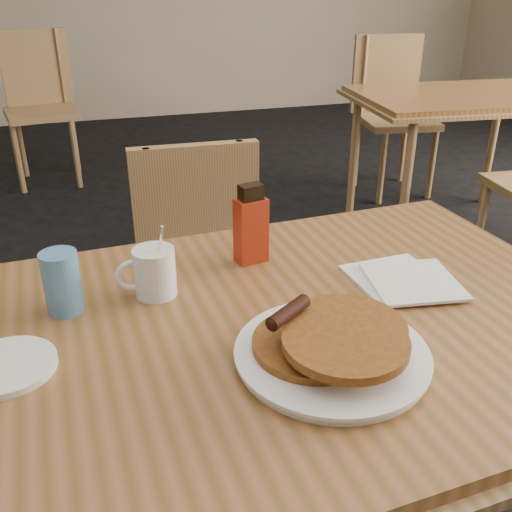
{
  "coord_description": "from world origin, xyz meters",
  "views": [
    {
      "loc": [
        -0.29,
        -0.84,
        1.31
      ],
      "look_at": [
        -0.02,
        0.03,
        0.85
      ],
      "focal_mm": 40.0,
      "sensor_mm": 36.0,
      "label": 1
    }
  ],
  "objects_px": {
    "syrup_bottle": "(251,227)",
    "chair_wall_extra": "(39,93)",
    "coffee_mug": "(153,271)",
    "neighbor_table": "(464,102)",
    "chair_neighbor_far": "(392,101)",
    "blue_tumbler": "(62,282)",
    "main_table": "(276,340)",
    "chair_main_far": "(205,264)",
    "pancake_plate": "(332,347)"
  },
  "relations": [
    {
      "from": "syrup_bottle",
      "to": "chair_wall_extra",
      "type": "bearing_deg",
      "value": 88.16
    },
    {
      "from": "chair_wall_extra",
      "to": "coffee_mug",
      "type": "distance_m",
      "value": 3.19
    },
    {
      "from": "neighbor_table",
      "to": "chair_neighbor_far",
      "type": "distance_m",
      "value": 0.73
    },
    {
      "from": "coffee_mug",
      "to": "blue_tumbler",
      "type": "distance_m",
      "value": 0.16
    },
    {
      "from": "blue_tumbler",
      "to": "main_table",
      "type": "bearing_deg",
      "value": -22.85
    },
    {
      "from": "main_table",
      "to": "blue_tumbler",
      "type": "relative_size",
      "value": 11.34
    },
    {
      "from": "syrup_bottle",
      "to": "blue_tumbler",
      "type": "height_order",
      "value": "syrup_bottle"
    },
    {
      "from": "neighbor_table",
      "to": "coffee_mug",
      "type": "distance_m",
      "value": 2.4
    },
    {
      "from": "neighbor_table",
      "to": "chair_main_far",
      "type": "bearing_deg",
      "value": -147.58
    },
    {
      "from": "chair_wall_extra",
      "to": "coffee_mug",
      "type": "height_order",
      "value": "chair_wall_extra"
    },
    {
      "from": "chair_neighbor_far",
      "to": "pancake_plate",
      "type": "relative_size",
      "value": 3.08
    },
    {
      "from": "main_table",
      "to": "chair_wall_extra",
      "type": "distance_m",
      "value": 3.37
    },
    {
      "from": "chair_neighbor_far",
      "to": "coffee_mug",
      "type": "xyz_separation_m",
      "value": [
        -1.81,
        -2.29,
        0.22
      ]
    },
    {
      "from": "main_table",
      "to": "coffee_mug",
      "type": "distance_m",
      "value": 0.27
    },
    {
      "from": "chair_main_far",
      "to": "chair_wall_extra",
      "type": "distance_m",
      "value": 2.67
    },
    {
      "from": "neighbor_table",
      "to": "pancake_plate",
      "type": "distance_m",
      "value": 2.44
    },
    {
      "from": "chair_neighbor_far",
      "to": "syrup_bottle",
      "type": "xyz_separation_m",
      "value": [
        -1.6,
        -2.21,
        0.25
      ]
    },
    {
      "from": "chair_main_far",
      "to": "pancake_plate",
      "type": "height_order",
      "value": "chair_main_far"
    },
    {
      "from": "neighbor_table",
      "to": "pancake_plate",
      "type": "height_order",
      "value": "pancake_plate"
    },
    {
      "from": "chair_wall_extra",
      "to": "coffee_mug",
      "type": "relative_size",
      "value": 6.54
    },
    {
      "from": "main_table",
      "to": "pancake_plate",
      "type": "bearing_deg",
      "value": -69.98
    },
    {
      "from": "chair_neighbor_far",
      "to": "pancake_plate",
      "type": "bearing_deg",
      "value": -111.35
    },
    {
      "from": "syrup_bottle",
      "to": "main_table",
      "type": "bearing_deg",
      "value": -107.85
    },
    {
      "from": "pancake_plate",
      "to": "coffee_mug",
      "type": "relative_size",
      "value": 2.09
    },
    {
      "from": "syrup_bottle",
      "to": "blue_tumbler",
      "type": "xyz_separation_m",
      "value": [
        -0.38,
        -0.09,
        -0.02
      ]
    },
    {
      "from": "chair_wall_extra",
      "to": "blue_tumbler",
      "type": "bearing_deg",
      "value": -96.44
    },
    {
      "from": "chair_main_far",
      "to": "coffee_mug",
      "type": "height_order",
      "value": "coffee_mug"
    },
    {
      "from": "blue_tumbler",
      "to": "coffee_mug",
      "type": "bearing_deg",
      "value": 3.51
    },
    {
      "from": "neighbor_table",
      "to": "chair_neighbor_far",
      "type": "bearing_deg",
      "value": 90.0
    },
    {
      "from": "coffee_mug",
      "to": "blue_tumbler",
      "type": "height_order",
      "value": "coffee_mug"
    },
    {
      "from": "chair_main_far",
      "to": "syrup_bottle",
      "type": "relative_size",
      "value": 4.99
    },
    {
      "from": "pancake_plate",
      "to": "syrup_bottle",
      "type": "relative_size",
      "value": 1.82
    },
    {
      "from": "main_table",
      "to": "coffee_mug",
      "type": "bearing_deg",
      "value": 140.25
    },
    {
      "from": "coffee_mug",
      "to": "syrup_bottle",
      "type": "xyz_separation_m",
      "value": [
        0.22,
        0.08,
        0.03
      ]
    },
    {
      "from": "main_table",
      "to": "syrup_bottle",
      "type": "relative_size",
      "value": 7.72
    },
    {
      "from": "chair_wall_extra",
      "to": "blue_tumbler",
      "type": "height_order",
      "value": "chair_wall_extra"
    },
    {
      "from": "neighbor_table",
      "to": "main_table",
      "type": "bearing_deg",
      "value": -133.15
    },
    {
      "from": "pancake_plate",
      "to": "coffee_mug",
      "type": "height_order",
      "value": "coffee_mug"
    },
    {
      "from": "chair_neighbor_far",
      "to": "coffee_mug",
      "type": "height_order",
      "value": "chair_neighbor_far"
    },
    {
      "from": "coffee_mug",
      "to": "pancake_plate",
      "type": "bearing_deg",
      "value": -38.04
    },
    {
      "from": "syrup_bottle",
      "to": "blue_tumbler",
      "type": "bearing_deg",
      "value": -178.25
    },
    {
      "from": "chair_neighbor_far",
      "to": "chair_wall_extra",
      "type": "xyz_separation_m",
      "value": [
        -2.14,
        0.88,
        0.01
      ]
    },
    {
      "from": "coffee_mug",
      "to": "chair_wall_extra",
      "type": "bearing_deg",
      "value": 108.31
    },
    {
      "from": "chair_neighbor_far",
      "to": "chair_wall_extra",
      "type": "relative_size",
      "value": 0.99
    },
    {
      "from": "chair_main_far",
      "to": "coffee_mug",
      "type": "distance_m",
      "value": 0.66
    },
    {
      "from": "chair_wall_extra",
      "to": "pancake_plate",
      "type": "bearing_deg",
      "value": -90.06
    },
    {
      "from": "main_table",
      "to": "blue_tumbler",
      "type": "bearing_deg",
      "value": 157.15
    },
    {
      "from": "chair_neighbor_far",
      "to": "syrup_bottle",
      "type": "relative_size",
      "value": 5.61
    },
    {
      "from": "chair_wall_extra",
      "to": "blue_tumbler",
      "type": "relative_size",
      "value": 8.37
    },
    {
      "from": "pancake_plate",
      "to": "syrup_bottle",
      "type": "distance_m",
      "value": 0.38
    }
  ]
}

